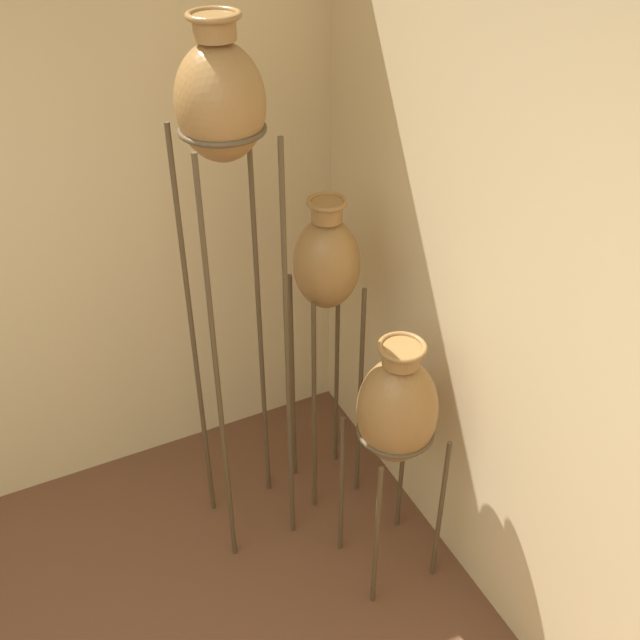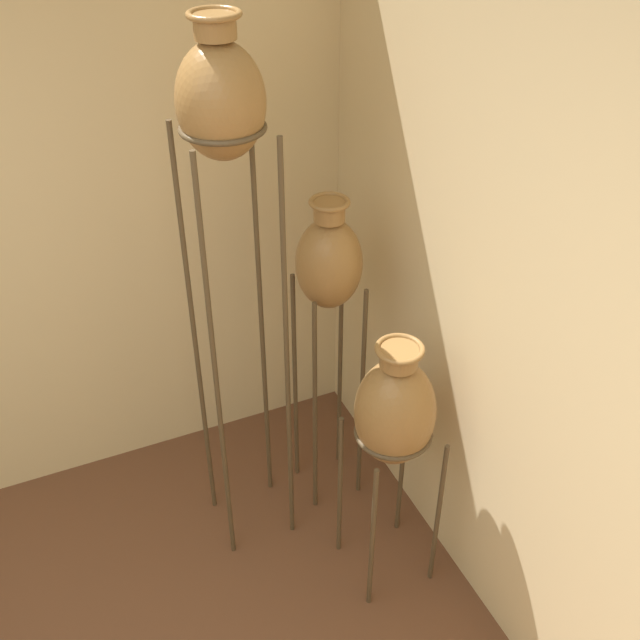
# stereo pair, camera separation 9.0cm
# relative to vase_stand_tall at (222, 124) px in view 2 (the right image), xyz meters

# --- Properties ---
(vase_stand_tall) EXTENTS (0.30, 0.30, 2.25)m
(vase_stand_tall) POSITION_rel_vase_stand_tall_xyz_m (0.00, 0.00, 0.00)
(vase_stand_tall) COLOR #473823
(vase_stand_tall) RESTS_ON ground_plane
(vase_stand_medium) EXTENTS (0.27, 0.27, 1.52)m
(vase_stand_medium) POSITION_rel_vase_stand_tall_xyz_m (0.41, 0.06, -0.69)
(vase_stand_medium) COLOR #473823
(vase_stand_medium) RESTS_ON ground_plane
(vase_stand_short) EXTENTS (0.32, 0.32, 1.19)m
(vase_stand_short) POSITION_rel_vase_stand_tall_xyz_m (0.44, -0.47, -1.02)
(vase_stand_short) COLOR #473823
(vase_stand_short) RESTS_ON ground_plane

